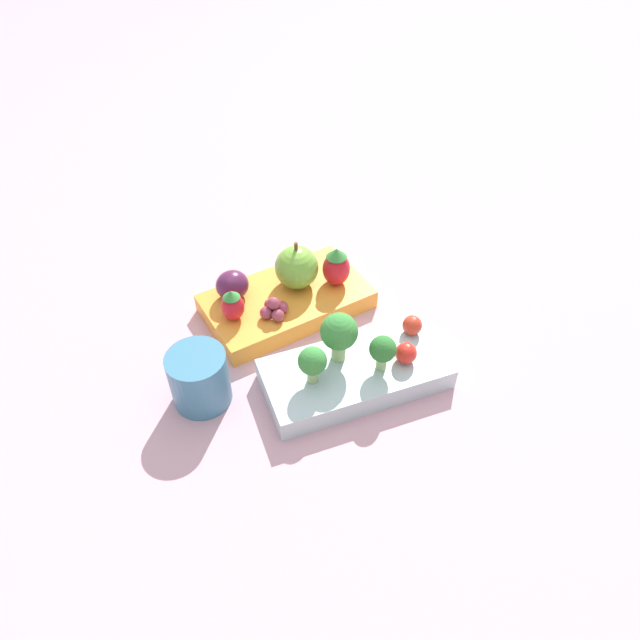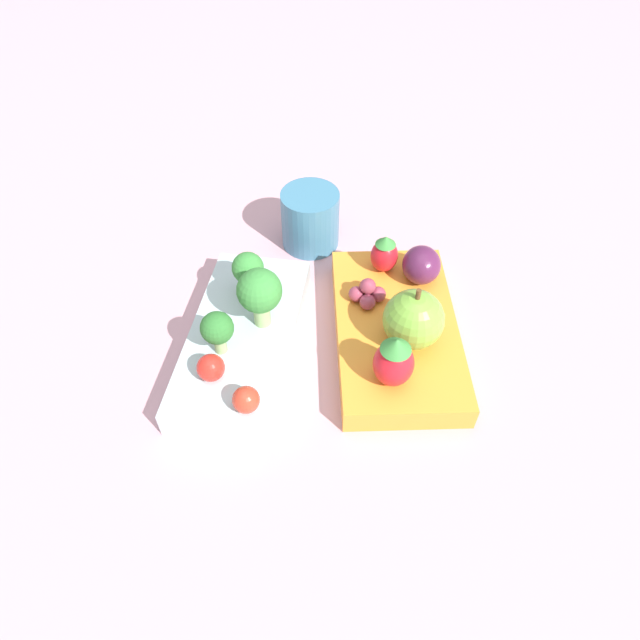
{
  "view_description": "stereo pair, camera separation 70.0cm",
  "coord_description": "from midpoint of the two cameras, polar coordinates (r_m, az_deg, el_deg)",
  "views": [
    {
      "loc": [
        0.22,
        0.41,
        0.49
      ],
      "look_at": [
        0.01,
        -0.0,
        0.04
      ],
      "focal_mm": 32.0,
      "sensor_mm": 36.0,
      "label": 1
    },
    {
      "loc": [
        -0.33,
        -0.01,
        0.42
      ],
      "look_at": [
        0.01,
        -0.0,
        0.04
      ],
      "focal_mm": 32.0,
      "sensor_mm": 36.0,
      "label": 2
    }
  ],
  "objects": [
    {
      "name": "broccoli_floret_1",
      "position": [
        0.43,
        -25.41,
        -33.15
      ],
      "size": [
        0.03,
        0.03,
        0.05
      ],
      "color": "#93B770",
      "rests_on": "bento_box_savoury"
    },
    {
      "name": "bento_box_savoury",
      "position": [
        0.46,
        -15.93,
        -32.97
      ],
      "size": [
        0.21,
        0.12,
        0.03
      ],
      "color": "silver",
      "rests_on": "ground_plane"
    },
    {
      "name": "strawberry_0",
      "position": [
        0.51,
        -31.54,
        -20.46
      ],
      "size": [
        0.03,
        0.03,
        0.04
      ],
      "color": "red",
      "rests_on": "bento_box_fruit"
    },
    {
      "name": "broccoli_floret_0",
      "position": [
        0.42,
        -13.66,
        -32.72
      ],
      "size": [
        0.03,
        0.03,
        0.04
      ],
      "color": "#93B770",
      "rests_on": "bento_box_savoury"
    },
    {
      "name": "cherry_tomato_1",
      "position": [
        0.44,
        -6.46,
        -26.98
      ],
      "size": [
        0.02,
        0.02,
        0.02
      ],
      "color": "red",
      "rests_on": "bento_box_savoury"
    },
    {
      "name": "ground_plane",
      "position": [
        0.5,
        -18.43,
        -26.4
      ],
      "size": [
        4.0,
        4.0,
        0.0
      ],
      "primitive_type": "plane",
      "color": "#C6939E"
    },
    {
      "name": "apple",
      "position": [
        0.5,
        -21.69,
        -15.25
      ],
      "size": [
        0.05,
        0.05,
        0.06
      ],
      "color": "#70A838",
      "rests_on": "bento_box_fruit"
    },
    {
      "name": "grape_cluster",
      "position": [
        0.5,
        -25.9,
        -21.42
      ],
      "size": [
        0.04,
        0.04,
        0.03
      ],
      "color": "#93384C",
      "rests_on": "bento_box_fruit"
    },
    {
      "name": "cherry_tomato_0",
      "position": [
        0.43,
        -8.85,
        -32.28
      ],
      "size": [
        0.02,
        0.02,
        0.02
      ],
      "color": "red",
      "rests_on": "bento_box_savoury"
    },
    {
      "name": "broccoli_floret_2",
      "position": [
        0.42,
        -20.44,
        -29.55
      ],
      "size": [
        0.04,
        0.04,
        0.06
      ],
      "color": "#93B770",
      "rests_on": "bento_box_savoury"
    },
    {
      "name": "bento_box_fruit",
      "position": [
        0.53,
        -22.49,
        -19.06
      ],
      "size": [
        0.2,
        0.12,
        0.03
      ],
      "color": "orange",
      "rests_on": "ground_plane"
    },
    {
      "name": "strawberry_1",
      "position": [
        0.48,
        -16.0,
        -15.52
      ],
      "size": [
        0.03,
        0.03,
        0.05
      ],
      "color": "red",
      "rests_on": "bento_box_fruit"
    },
    {
      "name": "drinking_cup",
      "position": [
        0.51,
        -38.55,
        -30.15
      ],
      "size": [
        0.06,
        0.06,
        0.06
      ],
      "color": "teal",
      "rests_on": "ground_plane"
    },
    {
      "name": "plum",
      "position": [
        0.53,
        -30.31,
        -16.91
      ],
      "size": [
        0.04,
        0.04,
        0.04
      ],
      "color": "#511E42",
      "rests_on": "bento_box_fruit"
    }
  ]
}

